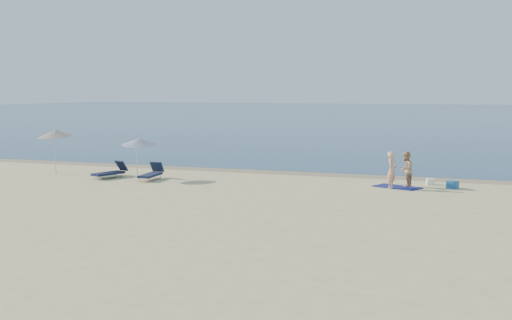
# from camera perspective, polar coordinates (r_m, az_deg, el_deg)

# --- Properties ---
(ground) EXTENTS (160.00, 160.00, 0.00)m
(ground) POSITION_cam_1_polar(r_m,az_deg,el_deg) (14.91, -11.88, -10.59)
(ground) COLOR #CABC86
(ground) RESTS_ON ground
(sea) EXTENTS (240.00, 160.00, 0.01)m
(sea) POSITION_cam_1_polar(r_m,az_deg,el_deg) (112.49, 15.55, 3.89)
(sea) COLOR #0D2B4F
(sea) RESTS_ON ground
(wet_sand_strip) EXTENTS (240.00, 1.60, 0.00)m
(wet_sand_strip) POSITION_cam_1_polar(r_m,az_deg,el_deg) (32.72, 5.98, -1.27)
(wet_sand_strip) COLOR #847254
(wet_sand_strip) RESTS_ON ground
(person_left) EXTENTS (0.49, 0.65, 1.62)m
(person_left) POSITION_cam_1_polar(r_m,az_deg,el_deg) (28.42, 11.99, -0.89)
(person_left) COLOR tan
(person_left) RESTS_ON ground
(person_right) EXTENTS (0.71, 0.85, 1.57)m
(person_right) POSITION_cam_1_polar(r_m,az_deg,el_deg) (29.04, 13.17, -0.81)
(person_right) COLOR tan
(person_right) RESTS_ON ground
(beach_towel) EXTENTS (2.25, 1.79, 0.03)m
(beach_towel) POSITION_cam_1_polar(r_m,az_deg,el_deg) (28.91, 12.45, -2.36)
(beach_towel) COLOR #101551
(beach_towel) RESTS_ON ground
(white_bag) EXTENTS (0.39, 0.36, 0.28)m
(white_bag) POSITION_cam_1_polar(r_m,az_deg,el_deg) (30.07, 15.23, -1.87)
(white_bag) COLOR white
(white_bag) RESTS_ON ground
(blue_cooler) EXTENTS (0.55, 0.48, 0.33)m
(blue_cooler) POSITION_cam_1_polar(r_m,az_deg,el_deg) (29.26, 17.07, -2.10)
(blue_cooler) COLOR #1D5B9D
(blue_cooler) RESTS_ON ground
(umbrella_near) EXTENTS (2.04, 2.06, 2.10)m
(umbrella_near) POSITION_cam_1_polar(r_m,az_deg,el_deg) (31.12, -10.39, 1.63)
(umbrella_near) COLOR silver
(umbrella_near) RESTS_ON ground
(umbrella_far) EXTENTS (2.34, 2.35, 2.33)m
(umbrella_far) POSITION_cam_1_polar(r_m,az_deg,el_deg) (34.20, -17.41, 2.26)
(umbrella_far) COLOR silver
(umbrella_far) RESTS_ON ground
(lounger_left) EXTENTS (1.19, 1.92, 0.81)m
(lounger_left) POSITION_cam_1_polar(r_m,az_deg,el_deg) (31.98, -12.80, -1.05)
(lounger_left) COLOR #131935
(lounger_left) RESTS_ON ground
(lounger_right) EXTENTS (0.73, 1.86, 0.80)m
(lounger_right) POSITION_cam_1_polar(r_m,az_deg,el_deg) (31.02, -9.28, -1.20)
(lounger_right) COLOR #16203D
(lounger_right) RESTS_ON ground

